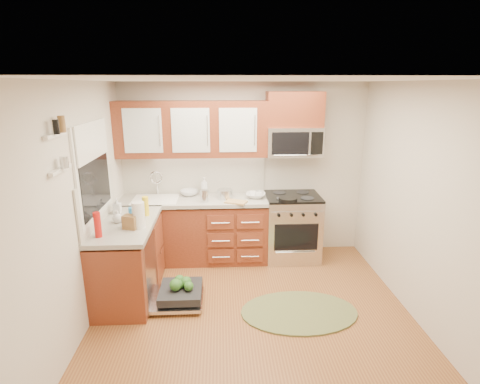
{
  "coord_description": "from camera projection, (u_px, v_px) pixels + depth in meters",
  "views": [
    {
      "loc": [
        -0.33,
        -3.59,
        2.46
      ],
      "look_at": [
        -0.1,
        0.85,
        1.18
      ],
      "focal_mm": 28.0,
      "sensor_mm": 36.0,
      "label": 1
    }
  ],
  "objects": [
    {
      "name": "backsplash_back",
      "position": [
        194.0,
        174.0,
        5.43
      ],
      "size": [
        2.05,
        0.02,
        0.57
      ],
      "primitive_type": "cube",
      "color": "beige",
      "rests_on": "ground"
    },
    {
      "name": "ceiling",
      "position": [
        256.0,
        80.0,
        3.45
      ],
      "size": [
        3.5,
        3.5,
        0.0
      ],
      "primitive_type": "plane",
      "rotation": [
        3.14,
        0.0,
        0.0
      ],
      "color": "white",
      "rests_on": "ground"
    },
    {
      "name": "base_cabinet_back",
      "position": [
        195.0,
        231.0,
        5.37
      ],
      "size": [
        2.05,
        0.6,
        0.85
      ],
      "primitive_type": "cube",
      "color": "#5B2614",
      "rests_on": "ground"
    },
    {
      "name": "wall_right",
      "position": [
        422.0,
        206.0,
        3.88
      ],
      "size": [
        0.04,
        3.5,
        2.5
      ],
      "primitive_type": "cube",
      "color": "beige",
      "rests_on": "ground"
    },
    {
      "name": "range",
      "position": [
        292.0,
        227.0,
        5.41
      ],
      "size": [
        0.76,
        0.64,
        0.95
      ],
      "primitive_type": null,
      "color": "silver",
      "rests_on": "ground"
    },
    {
      "name": "microwave",
      "position": [
        294.0,
        141.0,
        5.19
      ],
      "size": [
        0.76,
        0.38,
        0.4
      ],
      "primitive_type": null,
      "color": "silver",
      "rests_on": "ground"
    },
    {
      "name": "wooden_box",
      "position": [
        130.0,
        222.0,
        4.11
      ],
      "size": [
        0.18,
        0.15,
        0.15
      ],
      "primitive_type": "cube",
      "rotation": [
        0.0,
        0.0,
        -0.31
      ],
      "color": "brown",
      "rests_on": "countertop_left"
    },
    {
      "name": "mustard_bottle",
      "position": [
        146.0,
        206.0,
        4.52
      ],
      "size": [
        0.09,
        0.09,
        0.24
      ],
      "primitive_type": "cylinder",
      "rotation": [
        0.0,
        0.0,
        -0.3
      ],
      "color": "yellow",
      "rests_on": "countertop_left"
    },
    {
      "name": "countertop_back",
      "position": [
        193.0,
        200.0,
        5.23
      ],
      "size": [
        2.07,
        0.64,
        0.05
      ],
      "primitive_type": "cube",
      "color": "#A29E94",
      "rests_on": "base_cabinet_back"
    },
    {
      "name": "wall_left",
      "position": [
        79.0,
        211.0,
        3.7
      ],
      "size": [
        0.04,
        3.5,
        2.5
      ],
      "primitive_type": "cube",
      "color": "beige",
      "rests_on": "ground"
    },
    {
      "name": "rug",
      "position": [
        299.0,
        312.0,
        4.18
      ],
      "size": [
        1.51,
        1.22,
        0.02
      ],
      "primitive_type": null,
      "rotation": [
        0.0,
        0.0,
        0.32
      ],
      "color": "olive",
      "rests_on": "ground"
    },
    {
      "name": "backsplash_left",
      "position": [
        97.0,
        199.0,
        4.22
      ],
      "size": [
        0.02,
        1.25,
        0.57
      ],
      "primitive_type": "cube",
      "color": "beige",
      "rests_on": "ground"
    },
    {
      "name": "wall_front",
      "position": [
        282.0,
        307.0,
        2.11
      ],
      "size": [
        3.5,
        0.04,
        2.5
      ],
      "primitive_type": "cube",
      "color": "beige",
      "rests_on": "ground"
    },
    {
      "name": "red_bottle",
      "position": [
        98.0,
        225.0,
        3.87
      ],
      "size": [
        0.09,
        0.09,
        0.27
      ],
      "primitive_type": "cylinder",
      "rotation": [
        0.0,
        0.0,
        0.34
      ],
      "color": "#B4130F",
      "rests_on": "countertop_left"
    },
    {
      "name": "blue_carton",
      "position": [
        133.0,
        214.0,
        4.37
      ],
      "size": [
        0.11,
        0.07,
        0.16
      ],
      "primitive_type": "cube",
      "rotation": [
        0.0,
        0.0,
        0.16
      ],
      "color": "#287ABB",
      "rests_on": "countertop_left"
    },
    {
      "name": "floor",
      "position": [
        253.0,
        315.0,
        4.14
      ],
      "size": [
        3.5,
        3.5,
        0.0
      ],
      "primitive_type": "plane",
      "color": "brown",
      "rests_on": "ground"
    },
    {
      "name": "bowl_b",
      "position": [
        189.0,
        193.0,
        5.37
      ],
      "size": [
        0.32,
        0.32,
        0.08
      ],
      "primitive_type": "imported",
      "rotation": [
        0.0,
        0.0,
        0.38
      ],
      "color": "#999999",
      "rests_on": "countertop_back"
    },
    {
      "name": "window",
      "position": [
        93.0,
        171.0,
        4.1
      ],
      "size": [
        0.03,
        1.05,
        1.05
      ],
      "primitive_type": null,
      "color": "white",
      "rests_on": "ground"
    },
    {
      "name": "cabinet_over_mw",
      "position": [
        295.0,
        109.0,
        5.09
      ],
      "size": [
        0.76,
        0.35,
        0.47
      ],
      "primitive_type": "cube",
      "color": "#5B2614",
      "rests_on": "ground"
    },
    {
      "name": "soap_bottle_a",
      "position": [
        204.0,
        187.0,
        5.33
      ],
      "size": [
        0.13,
        0.13,
        0.27
      ],
      "primitive_type": "imported",
      "rotation": [
        0.0,
        0.0,
        0.26
      ],
      "color": "#999999",
      "rests_on": "countertop_back"
    },
    {
      "name": "paper_towel_roll",
      "position": [
        139.0,
        215.0,
        4.13
      ],
      "size": [
        0.17,
        0.17,
        0.29
      ],
      "primitive_type": "cylinder",
      "rotation": [
        0.0,
        0.0,
        -0.31
      ],
      "color": "white",
      "rests_on": "countertop_left"
    },
    {
      "name": "stock_pot",
      "position": [
        225.0,
        194.0,
        5.22
      ],
      "size": [
        0.23,
        0.23,
        0.13
      ],
      "primitive_type": "cylinder",
      "rotation": [
        0.0,
        0.0,
        0.06
      ],
      "color": "silver",
      "rests_on": "countertop_back"
    },
    {
      "name": "shelf_lower",
      "position": [
        61.0,
        170.0,
        3.23
      ],
      "size": [
        0.04,
        0.4,
        0.03
      ],
      "primitive_type": "cube",
      "color": "white",
      "rests_on": "ground"
    },
    {
      "name": "shelf_upper",
      "position": [
        56.0,
        135.0,
        3.15
      ],
      "size": [
        0.04,
        0.4,
        0.03
      ],
      "primitive_type": "cube",
      "color": "white",
      "rests_on": "ground"
    },
    {
      "name": "skillet",
      "position": [
        288.0,
        199.0,
        5.03
      ],
      "size": [
        0.29,
        0.29,
        0.05
      ],
      "primitive_type": "cylinder",
      "rotation": [
        0.0,
        0.0,
        0.18
      ],
      "color": "black",
      "rests_on": "range"
    },
    {
      "name": "sink",
      "position": [
        156.0,
        208.0,
        5.22
      ],
      "size": [
        0.62,
        0.5,
        0.26
      ],
      "primitive_type": null,
      "color": "white",
      "rests_on": "ground"
    },
    {
      "name": "window_blind",
      "position": [
        92.0,
        141.0,
        4.01
      ],
      "size": [
        0.02,
        0.96,
        0.4
      ],
      "primitive_type": "cube",
      "color": "white",
      "rests_on": "ground"
    },
    {
      "name": "cutting_board",
      "position": [
        236.0,
        202.0,
        5.04
      ],
      "size": [
        0.33,
        0.28,
        0.02
      ],
      "primitive_type": "cube",
      "rotation": [
        0.0,
        0.0,
        -0.41
      ],
      "color": "#A37A4A",
      "rests_on": "countertop_back"
    },
    {
      "name": "cup",
      "position": [
        259.0,
        194.0,
        5.27
      ],
      "size": [
        0.13,
        0.13,
        0.09
      ],
      "primitive_type": "imported",
      "rotation": [
        0.0,
        0.0,
        0.09
      ],
      "color": "#999999",
      "rests_on": "countertop_back"
    },
    {
      "name": "soap_bottle_c",
      "position": [
        117.0,
        216.0,
        4.3
      ],
      "size": [
        0.13,
        0.13,
        0.15
      ],
      "primitive_type": "imported",
      "rotation": [
        0.0,
        0.0,
        -0.08
      ],
      "color": "#999999",
      "rests_on": "countertop_left"
    },
    {
      "name": "countertop_left",
      "position": [
        126.0,
        225.0,
        4.32
      ],
      "size": [
        0.64,
        1.27,
        0.05
      ],
      "primitive_type": "cube",
      "color": "#A29E94",
      "rests_on": "base_cabinet_left"
    },
    {
      "name": "bowl_a",
      "position": [
        256.0,
        195.0,
        5.26
      ],
      "size": [
        0.31,
        0.31,
        0.07
      ],
      "primitive_type": "imported",
      "rotation": [
        0.0,
        0.0,
        -0.19
      ],
      "color": "#999999",
      "rests_on": "countertop_back"
    },
    {
      "name": "upper_cabinets",
      "position": [
        192.0,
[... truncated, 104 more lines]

